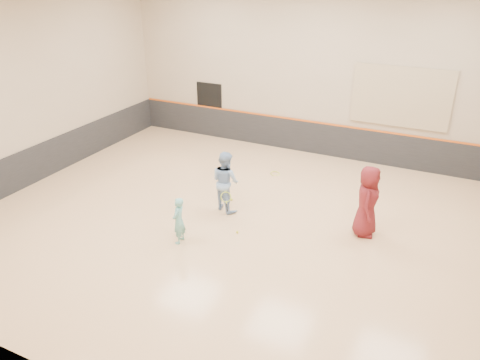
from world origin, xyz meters
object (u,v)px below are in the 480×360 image
at_px(girl, 179,221).
at_px(instructor, 225,181).
at_px(young_man, 367,201).
at_px(spare_racket, 275,172).

height_order(girl, instructor, instructor).
xyz_separation_m(instructor, young_man, (3.93, 0.37, 0.07)).
bearing_deg(instructor, spare_racket, -74.33).
distance_m(young_man, spare_racket, 4.45).
bearing_deg(instructor, girl, 106.28).
distance_m(instructor, spare_racket, 3.05).
relative_size(instructor, spare_racket, 2.52).
xyz_separation_m(instructor, spare_racket, (0.38, 2.91, -0.82)).
bearing_deg(spare_racket, young_man, -35.58).
height_order(instructor, spare_racket, instructor).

